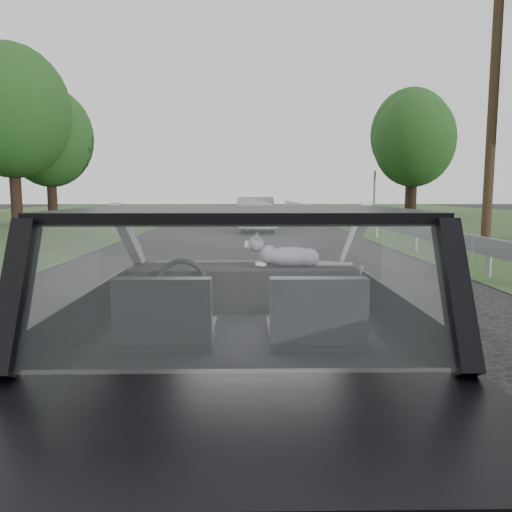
{
  "coord_description": "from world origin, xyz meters",
  "views": [
    {
      "loc": [
        0.04,
        -2.9,
        1.52
      ],
      "look_at": [
        0.09,
        0.5,
        1.09
      ],
      "focal_mm": 35.0,
      "sensor_mm": 36.0,
      "label": 1
    }
  ],
  "objects_px": {
    "cat": "(290,255)",
    "utility_pole": "(493,97)",
    "other_car": "(255,214)",
    "highway_sign": "(374,196)",
    "subject_car": "(242,327)"
  },
  "relations": [
    {
      "from": "cat",
      "to": "other_car",
      "type": "bearing_deg",
      "value": 88.53
    },
    {
      "from": "subject_car",
      "to": "cat",
      "type": "xyz_separation_m",
      "value": [
        0.34,
        0.62,
        0.35
      ]
    },
    {
      "from": "cat",
      "to": "other_car",
      "type": "xyz_separation_m",
      "value": [
        0.0,
        16.8,
        -0.39
      ]
    },
    {
      "from": "subject_car",
      "to": "highway_sign",
      "type": "relative_size",
      "value": 1.43
    },
    {
      "from": "other_car",
      "to": "utility_pole",
      "type": "bearing_deg",
      "value": -41.0
    },
    {
      "from": "subject_car",
      "to": "other_car",
      "type": "bearing_deg",
      "value": 88.88
    },
    {
      "from": "highway_sign",
      "to": "cat",
      "type": "bearing_deg",
      "value": -89.43
    },
    {
      "from": "other_car",
      "to": "highway_sign",
      "type": "height_order",
      "value": "highway_sign"
    },
    {
      "from": "cat",
      "to": "highway_sign",
      "type": "height_order",
      "value": "highway_sign"
    },
    {
      "from": "subject_car",
      "to": "highway_sign",
      "type": "xyz_separation_m",
      "value": [
        7.25,
        25.62,
        0.67
      ]
    },
    {
      "from": "other_car",
      "to": "highway_sign",
      "type": "bearing_deg",
      "value": 47.32
    },
    {
      "from": "cat",
      "to": "subject_car",
      "type": "bearing_deg",
      "value": -120.15
    },
    {
      "from": "subject_car",
      "to": "highway_sign",
      "type": "distance_m",
      "value": 26.63
    },
    {
      "from": "cat",
      "to": "utility_pole",
      "type": "xyz_separation_m",
      "value": [
        6.87,
        11.35,
        3.23
      ]
    },
    {
      "from": "cat",
      "to": "highway_sign",
      "type": "xyz_separation_m",
      "value": [
        6.91,
        25.0,
        0.32
      ]
    }
  ]
}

